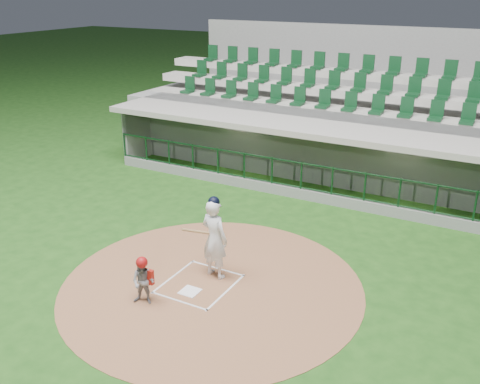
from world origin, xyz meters
name	(u,v)px	position (x,y,z in m)	size (l,w,h in m)	color
ground	(206,279)	(0.00, 0.00, 0.00)	(120.00, 120.00, 0.00)	#1B4614
dirt_circle	(212,285)	(0.30, -0.20, 0.01)	(7.20, 7.20, 0.01)	brown
home_plate	(190,291)	(0.00, -0.70, 0.02)	(0.43, 0.43, 0.02)	white
batter_box_chalk	(199,284)	(0.00, -0.30, 0.02)	(1.55, 1.80, 0.01)	white
dugout_structure	(325,157)	(0.11, 7.82, 0.97)	(16.40, 3.70, 3.00)	slate
seating_deck	(350,125)	(0.00, 10.91, 1.42)	(17.00, 6.72, 5.15)	gray
batter	(214,238)	(0.13, 0.23, 1.05)	(0.95, 0.95, 2.10)	white
catcher	(143,280)	(-0.64, -1.56, 0.59)	(0.62, 0.54, 1.16)	gray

